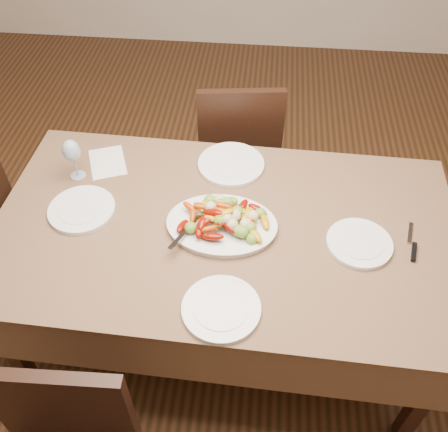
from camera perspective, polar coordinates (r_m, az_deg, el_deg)
floor at (r=2.57m, az=-4.54°, el=-13.38°), size 6.00×6.00×0.00m
dining_table at (r=2.26m, az=0.00°, el=-7.70°), size 1.87×1.09×0.76m
chair_far at (r=2.80m, az=1.57°, el=8.00°), size 0.47×0.47×0.95m
serving_platter at (r=1.96m, az=-0.26°, el=-1.13°), size 0.43×0.32×0.02m
roasted_vegetables at (r=1.91m, az=-0.26°, el=0.02°), size 0.35×0.24×0.09m
serving_spoon at (r=1.91m, az=-2.34°, el=-1.03°), size 0.28×0.17×0.03m
plate_left at (r=2.10m, az=-15.95°, el=0.70°), size 0.27×0.27×0.02m
plate_right at (r=1.97m, az=15.20°, el=-3.05°), size 0.25×0.25×0.02m
plate_far at (r=2.23m, az=0.82°, el=5.92°), size 0.29×0.29×0.02m
plate_near at (r=1.73m, az=-0.32°, el=-10.55°), size 0.27×0.27×0.02m
wine_glass at (r=2.21m, az=-16.85°, el=6.34°), size 0.08×0.08×0.20m
menu_card at (r=2.31m, az=-13.17°, el=6.01°), size 0.22×0.25×0.00m
table_knife at (r=2.04m, az=20.68°, el=-2.96°), size 0.06×0.20×0.01m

